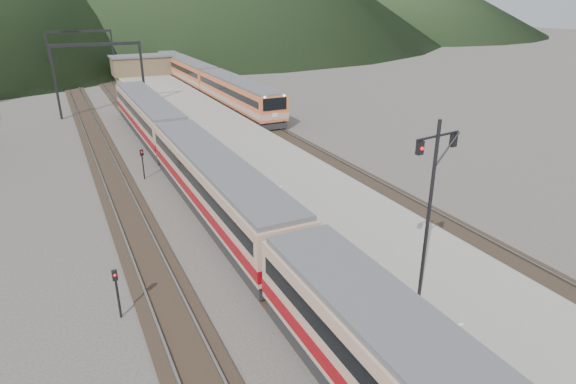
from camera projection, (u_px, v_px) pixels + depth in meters
track_main at (159, 144)px, 44.07m from camera, size 2.60×200.00×0.23m
track_far at (101, 151)px, 42.03m from camera, size 2.60×200.00×0.23m
track_second at (273, 130)px, 48.75m from camera, size 2.60×200.00×0.23m
platform at (224, 138)px, 44.52m from camera, size 8.00×100.00×1.00m
gantry_near at (99, 65)px, 53.34m from camera, size 9.55×0.25×8.00m
gantry_far at (81, 46)px, 74.16m from camera, size 9.55×0.25×8.00m
station_shed at (141, 65)px, 77.07m from camera, size 9.40×4.40×3.10m
main_train at (216, 184)px, 29.08m from camera, size 3.01×61.82×3.68m
second_train at (189, 71)px, 73.81m from camera, size 3.08×63.11×3.76m
signal_mast at (431, 196)px, 18.16m from camera, size 2.19×0.44×7.49m
short_signal_b at (142, 160)px, 35.21m from camera, size 0.27×0.24×2.27m
short_signal_c at (117, 287)px, 19.72m from camera, size 0.23×0.17×2.27m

